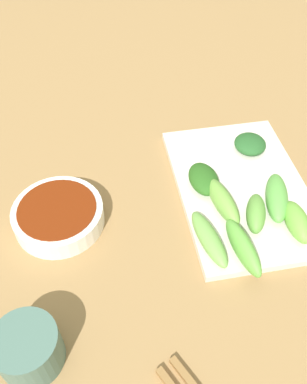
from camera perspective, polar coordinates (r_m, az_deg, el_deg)
tabletop at (r=0.62m, az=3.82°, el=-2.45°), size 2.10×2.10×0.02m
sauce_bowl at (r=0.59m, az=-13.04°, el=-2.87°), size 0.13×0.13×0.03m
serving_plate at (r=0.64m, az=12.10°, el=0.47°), size 0.19×0.28×0.01m
broccoli_stalk_0 at (r=0.59m, az=9.58°, el=-1.26°), size 0.04×0.09×0.03m
broccoli_stalk_1 at (r=0.58m, az=13.98°, el=-2.89°), size 0.05×0.07×0.03m
broccoli_stalk_2 at (r=0.55m, az=7.68°, el=-6.41°), size 0.04×0.10×0.02m
broccoli_leafy_3 at (r=0.69m, az=13.23°, el=6.49°), size 0.05×0.06×0.02m
broccoli_stalk_4 at (r=0.61m, az=16.69°, el=-0.72°), size 0.06×0.10×0.03m
broccoli_stalk_5 at (r=0.59m, az=19.29°, el=-3.93°), size 0.03×0.07×0.03m
broccoli_stalk_6 at (r=0.54m, az=12.29°, el=-7.47°), size 0.04×0.09×0.03m
broccoli_leafy_7 at (r=0.61m, az=6.95°, el=1.80°), size 0.05×0.07×0.03m
tea_cup at (r=0.49m, az=-16.93°, el=-20.05°), size 0.07×0.07×0.05m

